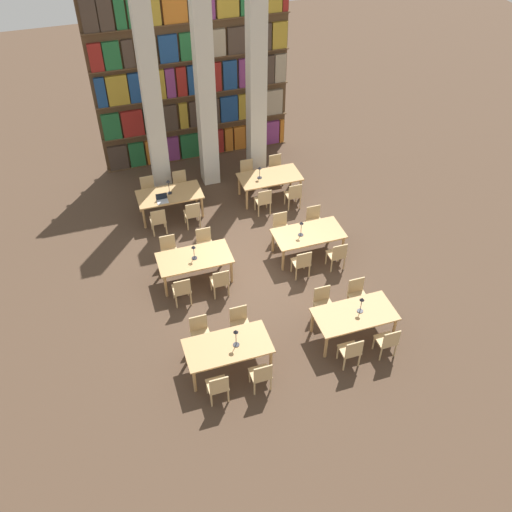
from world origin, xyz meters
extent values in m
plane|color=#4C3828|center=(0.00, 0.00, 0.00)|extent=(40.00, 40.00, 0.00)
cube|color=brown|center=(0.00, 5.93, 2.75)|extent=(6.10, 0.06, 5.50)
cube|color=brown|center=(0.00, 5.93, 0.01)|extent=(6.10, 0.35, 0.03)
cube|color=#47382D|center=(-2.65, 5.90, 0.45)|extent=(0.60, 0.20, 0.83)
cube|color=#236B38|center=(-2.04, 5.90, 0.45)|extent=(0.49, 0.20, 0.83)
cube|color=orange|center=(-1.54, 5.90, 0.45)|extent=(0.40, 0.20, 0.83)
cube|color=#84387A|center=(-0.99, 5.90, 0.45)|extent=(0.65, 0.20, 0.83)
cube|color=#236B38|center=(-0.29, 5.90, 0.45)|extent=(0.62, 0.20, 0.83)
cube|color=#47382D|center=(0.27, 5.90, 0.45)|extent=(0.36, 0.20, 0.83)
cube|color=maroon|center=(0.66, 5.90, 0.45)|extent=(0.37, 0.20, 0.83)
cube|color=orange|center=(1.04, 5.90, 0.45)|extent=(0.26, 0.20, 0.83)
cube|color=orange|center=(1.43, 5.90, 0.45)|extent=(0.38, 0.20, 0.83)
cube|color=orange|center=(1.86, 5.90, 0.45)|extent=(0.42, 0.20, 0.83)
cube|color=#84387A|center=(2.48, 5.90, 0.45)|extent=(0.69, 0.20, 0.83)
cube|color=orange|center=(2.93, 5.90, 0.45)|extent=(0.13, 0.20, 0.83)
cube|color=brown|center=(0.00, 5.93, 1.11)|extent=(6.10, 0.35, 0.03)
cube|color=#236B38|center=(-2.68, 5.90, 1.56)|extent=(0.54, 0.20, 0.85)
cube|color=maroon|center=(-2.02, 5.90, 1.56)|extent=(0.66, 0.20, 0.85)
cube|color=#236B38|center=(-1.44, 5.90, 1.56)|extent=(0.44, 0.20, 0.85)
cube|color=#47382D|center=(-0.89, 5.90, 1.56)|extent=(0.53, 0.20, 0.85)
cube|color=#B7932D|center=(-0.41, 5.90, 1.56)|extent=(0.26, 0.20, 0.85)
cube|color=#47382D|center=(0.12, 5.90, 1.56)|extent=(0.66, 0.20, 0.85)
cube|color=#47382D|center=(0.62, 5.90, 1.56)|extent=(0.27, 0.20, 0.85)
cube|color=navy|center=(1.09, 5.90, 1.56)|extent=(0.57, 0.20, 0.85)
cube|color=#B7932D|center=(1.65, 5.90, 1.56)|extent=(0.48, 0.20, 0.85)
cube|color=orange|center=(2.13, 5.90, 1.56)|extent=(0.36, 0.20, 0.85)
cube|color=tan|center=(2.62, 5.90, 1.56)|extent=(0.58, 0.20, 0.85)
cube|color=brown|center=(0.00, 5.93, 2.22)|extent=(6.10, 0.35, 0.03)
cube|color=navy|center=(-2.80, 5.90, 2.69)|extent=(0.30, 0.20, 0.91)
cube|color=#B7932D|center=(-2.31, 5.90, 2.69)|extent=(0.62, 0.20, 0.91)
cube|color=navy|center=(-1.78, 5.90, 2.69)|extent=(0.38, 0.20, 0.91)
cube|color=tan|center=(-1.40, 5.90, 2.69)|extent=(0.34, 0.20, 0.91)
cube|color=#B7932D|center=(-1.04, 5.90, 2.69)|extent=(0.31, 0.20, 0.91)
cube|color=#84387A|center=(-0.72, 5.90, 2.69)|extent=(0.28, 0.20, 0.91)
cube|color=maroon|center=(-0.38, 5.90, 2.69)|extent=(0.30, 0.20, 0.91)
cube|color=navy|center=(0.06, 5.90, 2.69)|extent=(0.48, 0.20, 0.91)
cube|color=maroon|center=(0.60, 5.90, 2.69)|extent=(0.54, 0.20, 0.91)
cube|color=navy|center=(1.15, 5.90, 2.69)|extent=(0.44, 0.20, 0.91)
cube|color=#84387A|center=(1.73, 5.90, 2.69)|extent=(0.56, 0.20, 0.91)
cube|color=#47382D|center=(2.32, 5.90, 2.69)|extent=(0.57, 0.20, 0.91)
cube|color=tan|center=(2.81, 5.90, 2.69)|extent=(0.37, 0.20, 0.91)
cube|color=brown|center=(0.00, 5.93, 3.32)|extent=(6.10, 0.35, 0.03)
cube|color=maroon|center=(-2.76, 5.90, 3.73)|extent=(0.38, 0.20, 0.80)
cube|color=#236B38|center=(-2.30, 5.90, 3.73)|extent=(0.47, 0.20, 0.80)
cube|color=#47382D|center=(-1.84, 5.90, 3.73)|extent=(0.32, 0.20, 0.80)
cube|color=tan|center=(-1.32, 5.90, 3.73)|extent=(0.59, 0.20, 0.80)
cube|color=navy|center=(-0.68, 5.90, 3.73)|extent=(0.55, 0.20, 0.80)
cube|color=#236B38|center=(-0.14, 5.90, 3.73)|extent=(0.38, 0.20, 0.80)
cube|color=#B7932D|center=(0.23, 5.90, 3.73)|extent=(0.31, 0.20, 0.80)
cube|color=tan|center=(0.74, 5.90, 3.73)|extent=(0.61, 0.20, 0.80)
cube|color=#47382D|center=(1.40, 5.90, 3.73)|extent=(0.58, 0.20, 0.80)
cube|color=maroon|center=(1.91, 5.90, 3.73)|extent=(0.38, 0.20, 0.80)
cube|color=#47382D|center=(2.32, 5.90, 3.73)|extent=(0.34, 0.20, 0.80)
cube|color=#B7932D|center=(2.76, 5.90, 3.73)|extent=(0.47, 0.20, 0.80)
cube|color=brown|center=(0.00, 5.93, 4.42)|extent=(6.10, 0.35, 0.03)
cube|color=#47382D|center=(-2.73, 5.90, 4.91)|extent=(0.43, 0.20, 0.95)
cube|color=#47382D|center=(-2.29, 5.90, 4.91)|extent=(0.39, 0.20, 0.95)
cube|color=#236B38|center=(-1.90, 5.90, 4.91)|extent=(0.29, 0.20, 0.95)
cube|color=#236B38|center=(-1.53, 5.90, 4.91)|extent=(0.34, 0.20, 0.95)
cube|color=#B7932D|center=(-1.05, 5.90, 4.91)|extent=(0.51, 0.20, 0.95)
cube|color=orange|center=(-0.38, 5.90, 4.91)|extent=(0.69, 0.20, 0.95)
cube|color=navy|center=(0.17, 5.90, 4.91)|extent=(0.29, 0.20, 0.95)
cube|color=#84387A|center=(0.56, 5.90, 4.91)|extent=(0.42, 0.20, 0.95)
cube|color=#B7932D|center=(1.15, 5.90, 4.91)|extent=(0.65, 0.20, 0.95)
cube|color=silver|center=(-1.53, 4.35, 3.00)|extent=(0.50, 0.50, 6.00)
cube|color=silver|center=(0.00, 4.35, 3.00)|extent=(0.50, 0.50, 6.00)
cube|color=silver|center=(1.53, 4.35, 3.00)|extent=(0.50, 0.50, 6.00)
cube|color=tan|center=(-1.49, -2.91, 0.71)|extent=(1.84, 0.95, 0.04)
cylinder|color=tan|center=(-2.33, -3.31, 0.34)|extent=(0.07, 0.07, 0.69)
cylinder|color=tan|center=(-0.65, -3.31, 0.34)|extent=(0.07, 0.07, 0.69)
cylinder|color=tan|center=(-2.33, -2.52, 0.34)|extent=(0.07, 0.07, 0.69)
cylinder|color=tan|center=(-0.65, -2.52, 0.34)|extent=(0.07, 0.07, 0.69)
cylinder|color=tan|center=(-2.10, -3.44, 0.20)|extent=(0.04, 0.04, 0.41)
cylinder|color=tan|center=(-1.74, -3.44, 0.20)|extent=(0.04, 0.04, 0.41)
cylinder|color=tan|center=(-2.10, -3.78, 0.20)|extent=(0.04, 0.04, 0.41)
cylinder|color=tan|center=(-1.74, -3.78, 0.20)|extent=(0.04, 0.04, 0.41)
cube|color=tan|center=(-1.92, -3.61, 0.43)|extent=(0.42, 0.40, 0.04)
cube|color=tan|center=(-1.92, -3.79, 0.66)|extent=(0.40, 0.03, 0.42)
cylinder|color=tan|center=(-1.74, -2.39, 0.20)|extent=(0.04, 0.04, 0.41)
cylinder|color=tan|center=(-2.10, -2.39, 0.20)|extent=(0.04, 0.04, 0.41)
cylinder|color=tan|center=(-1.74, -2.05, 0.20)|extent=(0.04, 0.04, 0.41)
cylinder|color=tan|center=(-2.10, -2.05, 0.20)|extent=(0.04, 0.04, 0.41)
cube|color=tan|center=(-1.92, -2.22, 0.43)|extent=(0.42, 0.40, 0.04)
cube|color=tan|center=(-1.92, -2.03, 0.66)|extent=(0.40, 0.03, 0.42)
cylinder|color=tan|center=(-1.17, -3.44, 0.20)|extent=(0.04, 0.04, 0.41)
cylinder|color=tan|center=(-0.81, -3.44, 0.20)|extent=(0.04, 0.04, 0.41)
cylinder|color=tan|center=(-1.17, -3.78, 0.20)|extent=(0.04, 0.04, 0.41)
cylinder|color=tan|center=(-0.81, -3.78, 0.20)|extent=(0.04, 0.04, 0.41)
cube|color=tan|center=(-0.99, -3.61, 0.43)|extent=(0.42, 0.40, 0.04)
cube|color=tan|center=(-0.99, -3.79, 0.66)|extent=(0.40, 0.03, 0.42)
cylinder|color=tan|center=(-0.81, -2.39, 0.20)|extent=(0.04, 0.04, 0.41)
cylinder|color=tan|center=(-1.17, -2.39, 0.20)|extent=(0.04, 0.04, 0.41)
cylinder|color=tan|center=(-0.81, -2.05, 0.20)|extent=(0.04, 0.04, 0.41)
cylinder|color=tan|center=(-1.17, -2.05, 0.20)|extent=(0.04, 0.04, 0.41)
cube|color=tan|center=(-0.99, -2.22, 0.43)|extent=(0.42, 0.40, 0.04)
cube|color=tan|center=(-0.99, -2.03, 0.66)|extent=(0.40, 0.03, 0.42)
cylinder|color=#232328|center=(-1.31, -2.96, 0.73)|extent=(0.14, 0.14, 0.01)
cylinder|color=#232328|center=(-1.31, -2.96, 0.94)|extent=(0.02, 0.02, 0.39)
cone|color=#232328|center=(-1.31, -2.96, 1.17)|extent=(0.11, 0.11, 0.07)
cube|color=tan|center=(1.48, -2.92, 0.71)|extent=(1.84, 0.95, 0.04)
cylinder|color=tan|center=(0.64, -3.31, 0.34)|extent=(0.07, 0.07, 0.69)
cylinder|color=tan|center=(2.32, -3.31, 0.34)|extent=(0.07, 0.07, 0.69)
cylinder|color=tan|center=(0.64, -2.52, 0.34)|extent=(0.07, 0.07, 0.69)
cylinder|color=tan|center=(2.32, -2.52, 0.34)|extent=(0.07, 0.07, 0.69)
cylinder|color=tan|center=(0.88, -3.44, 0.20)|extent=(0.04, 0.04, 0.41)
cylinder|color=tan|center=(1.24, -3.44, 0.20)|extent=(0.04, 0.04, 0.41)
cylinder|color=tan|center=(0.88, -3.78, 0.20)|extent=(0.04, 0.04, 0.41)
cylinder|color=tan|center=(1.24, -3.78, 0.20)|extent=(0.04, 0.04, 0.41)
cube|color=tan|center=(1.06, -3.61, 0.43)|extent=(0.42, 0.40, 0.04)
cube|color=tan|center=(1.06, -3.80, 0.66)|extent=(0.40, 0.03, 0.42)
cylinder|color=tan|center=(1.24, -2.39, 0.20)|extent=(0.04, 0.04, 0.41)
cylinder|color=tan|center=(0.88, -2.39, 0.20)|extent=(0.04, 0.04, 0.41)
cylinder|color=tan|center=(1.24, -2.05, 0.20)|extent=(0.04, 0.04, 0.41)
cylinder|color=tan|center=(0.88, -2.05, 0.20)|extent=(0.04, 0.04, 0.41)
cube|color=tan|center=(1.06, -2.22, 0.43)|extent=(0.42, 0.40, 0.04)
cube|color=tan|center=(1.06, -2.04, 0.66)|extent=(0.40, 0.03, 0.42)
cylinder|color=tan|center=(1.76, -3.44, 0.20)|extent=(0.04, 0.04, 0.41)
cylinder|color=tan|center=(2.12, -3.44, 0.20)|extent=(0.04, 0.04, 0.41)
cylinder|color=tan|center=(1.76, -3.78, 0.20)|extent=(0.04, 0.04, 0.41)
cylinder|color=tan|center=(2.12, -3.78, 0.20)|extent=(0.04, 0.04, 0.41)
cube|color=tan|center=(1.94, -3.61, 0.43)|extent=(0.42, 0.40, 0.04)
cube|color=tan|center=(1.94, -3.80, 0.66)|extent=(0.40, 0.03, 0.42)
cylinder|color=tan|center=(2.12, -2.39, 0.20)|extent=(0.04, 0.04, 0.41)
cylinder|color=tan|center=(1.76, -2.39, 0.20)|extent=(0.04, 0.04, 0.41)
cylinder|color=tan|center=(2.12, -2.05, 0.20)|extent=(0.04, 0.04, 0.41)
cylinder|color=tan|center=(1.76, -2.05, 0.20)|extent=(0.04, 0.04, 0.41)
cube|color=tan|center=(1.94, -2.22, 0.43)|extent=(0.42, 0.40, 0.04)
cube|color=tan|center=(1.94, -2.04, 0.66)|extent=(0.40, 0.03, 0.42)
cylinder|color=#232328|center=(1.62, -2.89, 0.73)|extent=(0.14, 0.14, 0.01)
cylinder|color=#232328|center=(1.62, -2.89, 0.91)|extent=(0.02, 0.02, 0.34)
cone|color=#232328|center=(1.62, -2.89, 1.12)|extent=(0.11, 0.11, 0.07)
cube|color=tan|center=(-1.51, 0.06, 0.71)|extent=(1.84, 0.95, 0.04)
cylinder|color=tan|center=(-2.35, -0.33, 0.34)|extent=(0.07, 0.07, 0.69)
cylinder|color=tan|center=(-0.67, -0.33, 0.34)|extent=(0.07, 0.07, 0.69)
cylinder|color=tan|center=(-2.35, 0.46, 0.34)|extent=(0.07, 0.07, 0.69)
cylinder|color=tan|center=(-0.67, 0.46, 0.34)|extent=(0.07, 0.07, 0.69)
cylinder|color=tan|center=(-2.20, -0.46, 0.20)|extent=(0.04, 0.04, 0.41)
cylinder|color=tan|center=(-1.84, -0.46, 0.20)|extent=(0.04, 0.04, 0.41)
cylinder|color=tan|center=(-2.20, -0.80, 0.20)|extent=(0.04, 0.04, 0.41)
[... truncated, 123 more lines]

